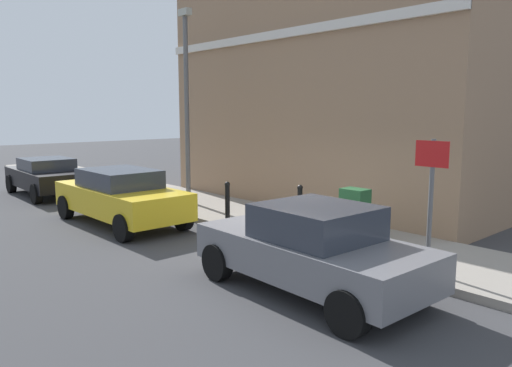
# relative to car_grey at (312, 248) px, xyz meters

# --- Properties ---
(ground) EXTENTS (80.00, 80.00, 0.00)m
(ground) POSITION_rel_car_grey_xyz_m (0.97, 1.60, -0.73)
(ground) COLOR #38383A
(sidewalk) EXTENTS (2.68, 30.00, 0.15)m
(sidewalk) POSITION_rel_car_grey_xyz_m (2.83, 7.60, -0.66)
(sidewalk) COLOR gray
(sidewalk) RESTS_ON ground
(corner_building) EXTENTS (7.67, 10.52, 7.62)m
(corner_building) POSITION_rel_car_grey_xyz_m (7.96, 4.86, 3.08)
(corner_building) COLOR #937256
(corner_building) RESTS_ON ground
(car_grey) EXTENTS (1.98, 4.02, 1.44)m
(car_grey) POSITION_rel_car_grey_xyz_m (0.00, 0.00, 0.00)
(car_grey) COLOR slate
(car_grey) RESTS_ON ground
(car_yellow) EXTENTS (1.86, 4.41, 1.43)m
(car_yellow) POSITION_rel_car_grey_xyz_m (-0.02, 6.56, 0.02)
(car_yellow) COLOR gold
(car_yellow) RESTS_ON ground
(car_black) EXTENTS (1.91, 4.08, 1.31)m
(car_black) POSITION_rel_car_grey_xyz_m (0.14, 12.42, -0.04)
(car_black) COLOR black
(car_black) RESTS_ON ground
(utility_cabinet) EXTENTS (0.46, 0.61, 1.15)m
(utility_cabinet) POSITION_rel_car_grey_xyz_m (2.57, 1.08, -0.05)
(utility_cabinet) COLOR #1E4C28
(utility_cabinet) RESTS_ON sidewalk
(bollard_near_cabinet) EXTENTS (0.14, 0.14, 1.04)m
(bollard_near_cabinet) POSITION_rel_car_grey_xyz_m (2.67, 2.75, -0.03)
(bollard_near_cabinet) COLOR black
(bollard_near_cabinet) RESTS_ON sidewalk
(bollard_far_kerb) EXTENTS (0.14, 0.14, 1.04)m
(bollard_far_kerb) POSITION_rel_car_grey_xyz_m (1.74, 4.34, -0.03)
(bollard_far_kerb) COLOR black
(bollard_far_kerb) RESTS_ON sidewalk
(street_sign) EXTENTS (0.08, 0.60, 2.30)m
(street_sign) POSITION_rel_car_grey_xyz_m (1.89, -0.97, 0.93)
(street_sign) COLOR #59595B
(street_sign) RESTS_ON sidewalk
(lamppost) EXTENTS (0.20, 0.44, 5.72)m
(lamppost) POSITION_rel_car_grey_xyz_m (2.62, 7.34, 2.57)
(lamppost) COLOR #59595B
(lamppost) RESTS_ON sidewalk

